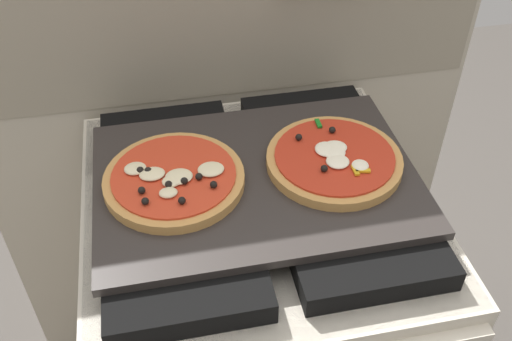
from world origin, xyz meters
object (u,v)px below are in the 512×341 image
object	(u,v)px
baking_tray	(256,178)
pizza_left	(174,179)
pizza_right	(334,158)
stove	(256,333)

from	to	relation	value
baking_tray	pizza_left	xyz separation A→B (m)	(-0.14, 0.00, 0.02)
baking_tray	pizza_right	distance (m)	0.14
stove	pizza_right	distance (m)	0.50
stove	pizza_right	bearing A→B (deg)	1.89
stove	baking_tray	size ratio (longest dim) A/B	1.67
stove	baking_tray	world-z (taller)	baking_tray
pizza_left	pizza_right	size ratio (longest dim) A/B	1.00
stove	baking_tray	xyz separation A→B (m)	(0.00, 0.00, 0.46)
stove	pizza_right	size ratio (longest dim) A/B	3.87
stove	pizza_left	bearing A→B (deg)	177.31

